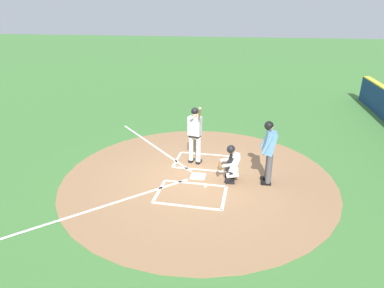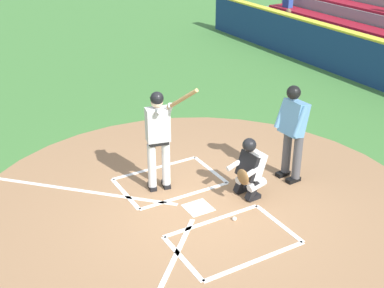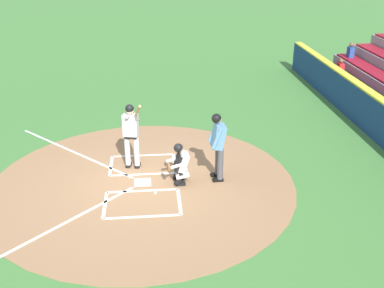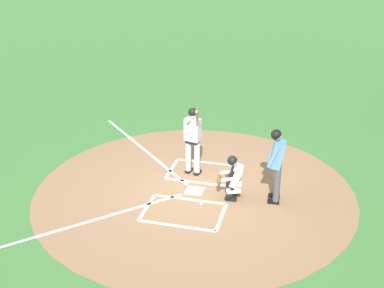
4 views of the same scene
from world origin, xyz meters
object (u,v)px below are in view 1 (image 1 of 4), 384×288
at_px(plate_umpire, 269,148).
at_px(baseball, 205,187).
at_px(catcher, 231,163).
at_px(batter, 195,132).

distance_m(plate_umpire, baseball, 2.07).
relative_size(catcher, baseball, 15.27).
bearing_deg(baseball, plate_umpire, -68.80).
distance_m(catcher, baseball, 1.00).
distance_m(batter, catcher, 1.67).
relative_size(catcher, plate_umpire, 0.61).
xyz_separation_m(batter, baseball, (-1.52, -0.59, -1.06)).
relative_size(batter, baseball, 28.76).
xyz_separation_m(catcher, plate_umpire, (0.12, -1.02, 0.49)).
height_order(batter, baseball, batter).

